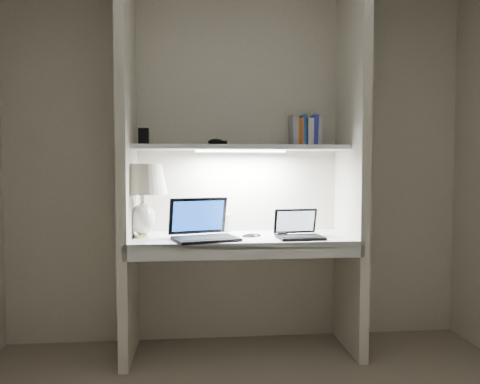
{
  "coord_description": "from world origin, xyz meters",
  "views": [
    {
      "loc": [
        -0.3,
        -1.79,
        1.22
      ],
      "look_at": [
        -0.03,
        1.05,
        1.07
      ],
      "focal_mm": 35.0,
      "sensor_mm": 36.0,
      "label": 1
    }
  ],
  "objects": [
    {
      "name": "back_wall",
      "position": [
        0.0,
        1.5,
        1.25
      ],
      "size": [
        3.2,
        0.01,
        2.5
      ],
      "primitive_type": "cube",
      "color": "beige",
      "rests_on": "floor"
    },
    {
      "name": "alcove_panel_left",
      "position": [
        -0.73,
        1.23,
        1.25
      ],
      "size": [
        0.06,
        0.55,
        2.5
      ],
      "primitive_type": "cube",
      "color": "beige",
      "rests_on": "floor"
    },
    {
      "name": "alcove_panel_right",
      "position": [
        0.73,
        1.23,
        1.25
      ],
      "size": [
        0.06,
        0.55,
        2.5
      ],
      "primitive_type": "cube",
      "color": "beige",
      "rests_on": "floor"
    },
    {
      "name": "desk",
      "position": [
        0.0,
        1.23,
        0.75
      ],
      "size": [
        1.4,
        0.55,
        0.04
      ],
      "primitive_type": "cube",
      "color": "white",
      "rests_on": "alcove_panel_left"
    },
    {
      "name": "desk_apron",
      "position": [
        0.0,
        0.96,
        0.72
      ],
      "size": [
        1.46,
        0.03,
        0.1
      ],
      "primitive_type": "cube",
      "color": "silver",
      "rests_on": "desk"
    },
    {
      "name": "shelf",
      "position": [
        0.0,
        1.32,
        1.35
      ],
      "size": [
        1.4,
        0.36,
        0.03
      ],
      "primitive_type": "cube",
      "color": "silver",
      "rests_on": "back_wall"
    },
    {
      "name": "strip_light",
      "position": [
        0.0,
        1.32,
        1.33
      ],
      "size": [
        0.6,
        0.04,
        0.02
      ],
      "primitive_type": "cube",
      "color": "white",
      "rests_on": "shelf"
    },
    {
      "name": "table_lamp",
      "position": [
        -0.64,
        1.24,
        1.09
      ],
      "size": [
        0.32,
        0.32,
        0.47
      ],
      "color": "white",
      "rests_on": "desk"
    },
    {
      "name": "laptop_main",
      "position": [
        -0.26,
        1.13,
        0.83
      ],
      "size": [
        0.46,
        0.42,
        0.26
      ],
      "rotation": [
        0.0,
        0.0,
        0.29
      ],
      "color": "black",
      "rests_on": "desk"
    },
    {
      "name": "laptop_netbook",
      "position": [
        0.35,
        1.12,
        0.81
      ],
      "size": [
        0.3,
        0.26,
        0.18
      ],
      "rotation": [
        0.0,
        0.0,
        0.07
      ],
      "color": "black",
      "rests_on": "desk"
    },
    {
      "name": "speaker",
      "position": [
        -0.11,
        1.45,
        0.83
      ],
      "size": [
        0.1,
        0.08,
        0.13
      ],
      "primitive_type": "cube",
      "rotation": [
        0.0,
        0.0,
        0.21
      ],
      "color": "silver",
      "rests_on": "desk"
    },
    {
      "name": "mouse",
      "position": [
        0.25,
        1.17,
        0.79
      ],
      "size": [
        0.1,
        0.07,
        0.03
      ],
      "primitive_type": "ellipsoid",
      "rotation": [
        0.0,
        0.0,
        -0.14
      ],
      "color": "black",
      "rests_on": "desk"
    },
    {
      "name": "cable_coil",
      "position": [
        0.07,
        1.22,
        0.78
      ],
      "size": [
        0.13,
        0.13,
        0.01
      ],
      "primitive_type": "torus",
      "rotation": [
        0.0,
        0.0,
        -0.25
      ],
      "color": "black",
      "rests_on": "desk"
    },
    {
      "name": "sticky_note",
      "position": [
        -0.64,
        1.19,
        0.77
      ],
      "size": [
        0.09,
        0.09,
        0.0
      ],
      "primitive_type": "cube",
      "rotation": [
        0.0,
        0.0,
        0.46
      ],
      "color": "yellow",
      "rests_on": "desk"
    },
    {
      "name": "book_row",
      "position": [
        0.45,
        1.4,
        1.47
      ],
      "size": [
        0.2,
        0.14,
        0.21
      ],
      "color": "#BDBDBD",
      "rests_on": "shelf"
    },
    {
      "name": "shelf_box",
      "position": [
        -0.64,
        1.35,
        1.42
      ],
      "size": [
        0.07,
        0.05,
        0.11
      ],
      "primitive_type": "cube",
      "rotation": [
        0.0,
        0.0,
        -0.03
      ],
      "color": "black",
      "rests_on": "shelf"
    },
    {
      "name": "shelf_gadget",
      "position": [
        -0.16,
        1.4,
        1.39
      ],
      "size": [
        0.12,
        0.09,
        0.05
      ],
      "primitive_type": "ellipsoid",
      "rotation": [
        0.0,
        0.0,
        0.12
      ],
      "color": "black",
      "rests_on": "shelf"
    }
  ]
}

